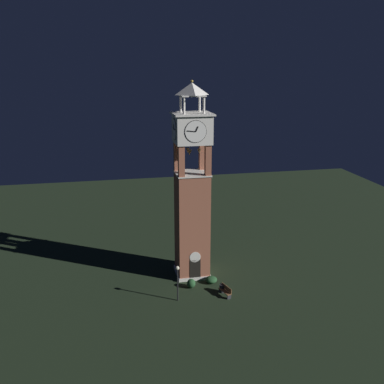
% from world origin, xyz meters
% --- Properties ---
extents(ground, '(80.00, 80.00, 0.00)m').
position_xyz_m(ground, '(0.00, 0.00, 0.00)').
color(ground, black).
extents(clock_tower, '(3.68, 3.68, 19.41)m').
position_xyz_m(clock_tower, '(-0.00, -0.00, 8.15)').
color(clock_tower, '#93543D').
rests_on(clock_tower, ground).
extents(park_bench, '(0.90, 1.66, 0.95)m').
position_xyz_m(park_bench, '(2.18, -4.94, 0.48)').
color(park_bench, brown).
rests_on(park_bench, ground).
extents(lamp_post, '(0.36, 0.36, 3.44)m').
position_xyz_m(lamp_post, '(-2.34, -4.95, 2.42)').
color(lamp_post, black).
rests_on(lamp_post, ground).
extents(trash_bin, '(0.52, 0.52, 0.80)m').
position_xyz_m(trash_bin, '(2.04, -4.30, 0.40)').
color(trash_bin, '#2D2D33').
rests_on(trash_bin, ground).
extents(shrub_near_entry, '(1.13, 1.13, 0.66)m').
position_xyz_m(shrub_near_entry, '(1.48, -2.33, 0.33)').
color(shrub_near_entry, '#234C28').
rests_on(shrub_near_entry, ground).
extents(shrub_left_of_tower, '(0.82, 0.82, 0.89)m').
position_xyz_m(shrub_left_of_tower, '(-0.66, -2.88, 0.45)').
color(shrub_left_of_tower, '#234C28').
rests_on(shrub_left_of_tower, ground).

